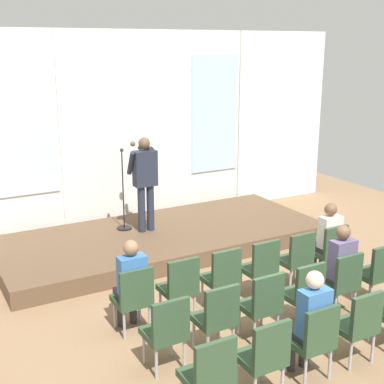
{
  "coord_description": "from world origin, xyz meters",
  "views": [
    {
      "loc": [
        -4.09,
        -5.0,
        3.68
      ],
      "look_at": [
        -0.07,
        2.23,
        1.39
      ],
      "focal_mm": 49.86,
      "sensor_mm": 36.0,
      "label": 1
    }
  ],
  "objects_px": {
    "speaker": "(145,177)",
    "chair_r1_c3": "(304,291)",
    "chair_r2_c2": "(314,337)",
    "chair_r0_c2": "(222,275)",
    "chair_r0_c3": "(261,265)",
    "audience_r0_c0": "(131,281)",
    "audience_r1_c4": "(339,265)",
    "audience_r2_c2": "(310,318)",
    "chair_r0_c0": "(134,296)",
    "chair_r1_c0": "(167,329)",
    "chair_r0_c5": "(330,249)",
    "chair_r1_c1": "(217,315)",
    "audience_r0_c5": "(327,237)",
    "chair_r2_c1": "(265,354)",
    "chair_r2_c3": "(358,323)",
    "chair_r1_c2": "(263,302)",
    "chair_r2_c0": "(210,373)",
    "chair_r0_c4": "(297,257)",
    "mic_stand": "(124,212)",
    "chair_r1_c5": "(377,270)",
    "chair_r1_c4": "(342,280)",
    "chair_r0_c1": "(180,285)"
  },
  "relations": [
    {
      "from": "audience_r1_c4",
      "to": "audience_r2_c2",
      "type": "distance_m",
      "value": 1.66
    },
    {
      "from": "chair_r1_c3",
      "to": "speaker",
      "type": "bearing_deg",
      "value": 98.79
    },
    {
      "from": "chair_r2_c0",
      "to": "chair_r2_c3",
      "type": "height_order",
      "value": "same"
    },
    {
      "from": "audience_r0_c0",
      "to": "chair_r1_c2",
      "type": "distance_m",
      "value": 1.72
    },
    {
      "from": "chair_r0_c1",
      "to": "chair_r1_c0",
      "type": "xyz_separation_m",
      "value": [
        -0.68,
        -0.96,
        0.0
      ]
    },
    {
      "from": "chair_r0_c2",
      "to": "chair_r1_c3",
      "type": "distance_m",
      "value": 1.18
    },
    {
      "from": "chair_r0_c0",
      "to": "audience_r1_c4",
      "type": "height_order",
      "value": "audience_r1_c4"
    },
    {
      "from": "chair_r0_c5",
      "to": "audience_r2_c2",
      "type": "bearing_deg",
      "value": -137.9
    },
    {
      "from": "chair_r0_c4",
      "to": "chair_r1_c3",
      "type": "xyz_separation_m",
      "value": [
        -0.68,
        -0.96,
        0.0
      ]
    },
    {
      "from": "speaker",
      "to": "audience_r0_c0",
      "type": "distance_m",
      "value": 3.17
    },
    {
      "from": "chair_r1_c1",
      "to": "chair_r2_c3",
      "type": "distance_m",
      "value": 1.66
    },
    {
      "from": "audience_r2_c2",
      "to": "audience_r0_c5",
      "type": "bearing_deg",
      "value": 43.37
    },
    {
      "from": "chair_r0_c0",
      "to": "chair_r1_c0",
      "type": "relative_size",
      "value": 1.0
    },
    {
      "from": "speaker",
      "to": "chair_r0_c4",
      "type": "relative_size",
      "value": 1.88
    },
    {
      "from": "chair_r1_c0",
      "to": "chair_r1_c3",
      "type": "height_order",
      "value": "same"
    },
    {
      "from": "audience_r0_c0",
      "to": "audience_r1_c4",
      "type": "bearing_deg",
      "value": -19.53
    },
    {
      "from": "chair_r0_c4",
      "to": "chair_r0_c2",
      "type": "bearing_deg",
      "value": 180.0
    },
    {
      "from": "audience_r0_c5",
      "to": "chair_r1_c0",
      "type": "relative_size",
      "value": 1.36
    },
    {
      "from": "chair_r1_c3",
      "to": "chair_r2_c2",
      "type": "xyz_separation_m",
      "value": [
        -0.68,
        -0.96,
        0.0
      ]
    },
    {
      "from": "mic_stand",
      "to": "chair_r0_c0",
      "type": "height_order",
      "value": "mic_stand"
    },
    {
      "from": "chair_r0_c5",
      "to": "chair_r2_c1",
      "type": "distance_m",
      "value": 3.32
    },
    {
      "from": "audience_r0_c0",
      "to": "chair_r2_c3",
      "type": "distance_m",
      "value": 2.86
    },
    {
      "from": "audience_r0_c0",
      "to": "chair_r1_c3",
      "type": "distance_m",
      "value": 2.29
    },
    {
      "from": "chair_r1_c0",
      "to": "audience_r2_c2",
      "type": "relative_size",
      "value": 0.72
    },
    {
      "from": "audience_r2_c2",
      "to": "chair_r2_c1",
      "type": "bearing_deg",
      "value": -173.13
    },
    {
      "from": "chair_r0_c2",
      "to": "audience_r0_c5",
      "type": "distance_m",
      "value": 2.04
    },
    {
      "from": "speaker",
      "to": "chair_r1_c3",
      "type": "xyz_separation_m",
      "value": [
        0.59,
        -3.79,
        -0.8
      ]
    },
    {
      "from": "chair_r0_c4",
      "to": "chair_r1_c2",
      "type": "bearing_deg",
      "value": -144.71
    },
    {
      "from": "chair_r1_c0",
      "to": "chair_r1_c1",
      "type": "height_order",
      "value": "same"
    },
    {
      "from": "chair_r1_c3",
      "to": "audience_r2_c2",
      "type": "relative_size",
      "value": 0.72
    },
    {
      "from": "speaker",
      "to": "chair_r1_c3",
      "type": "height_order",
      "value": "speaker"
    },
    {
      "from": "audience_r0_c0",
      "to": "audience_r0_c5",
      "type": "xyz_separation_m",
      "value": [
        3.39,
        0.0,
        -0.0
      ]
    },
    {
      "from": "chair_r0_c2",
      "to": "chair_r0_c4",
      "type": "height_order",
      "value": "same"
    },
    {
      "from": "audience_r0_c0",
      "to": "chair_r0_c0",
      "type": "bearing_deg",
      "value": -90.0
    },
    {
      "from": "chair_r0_c2",
      "to": "chair_r0_c3",
      "type": "height_order",
      "value": "same"
    },
    {
      "from": "audience_r0_c5",
      "to": "chair_r1_c4",
      "type": "distance_m",
      "value": 1.26
    },
    {
      "from": "chair_r0_c0",
      "to": "chair_r0_c5",
      "type": "xyz_separation_m",
      "value": [
        3.39,
        0.0,
        0.0
      ]
    },
    {
      "from": "chair_r2_c0",
      "to": "chair_r1_c3",
      "type": "bearing_deg",
      "value": 25.26
    },
    {
      "from": "audience_r0_c5",
      "to": "chair_r2_c2",
      "type": "height_order",
      "value": "audience_r0_c5"
    },
    {
      "from": "chair_r2_c0",
      "to": "mic_stand",
      "type": "bearing_deg",
      "value": 77.38
    },
    {
      "from": "chair_r1_c0",
      "to": "chair_r1_c5",
      "type": "height_order",
      "value": "same"
    },
    {
      "from": "chair_r0_c4",
      "to": "chair_r0_c5",
      "type": "bearing_deg",
      "value": 0.0
    },
    {
      "from": "chair_r0_c4",
      "to": "audience_r0_c5",
      "type": "bearing_deg",
      "value": 7.03
    },
    {
      "from": "chair_r0_c0",
      "to": "chair_r1_c3",
      "type": "distance_m",
      "value": 2.25
    },
    {
      "from": "chair_r0_c4",
      "to": "audience_r0_c5",
      "type": "height_order",
      "value": "audience_r0_c5"
    },
    {
      "from": "speaker",
      "to": "chair_r2_c2",
      "type": "height_order",
      "value": "speaker"
    },
    {
      "from": "chair_r1_c2",
      "to": "chair_r2_c0",
      "type": "bearing_deg",
      "value": -144.71
    },
    {
      "from": "chair_r0_c0",
      "to": "chair_r2_c1",
      "type": "distance_m",
      "value": 2.04
    },
    {
      "from": "audience_r2_c2",
      "to": "chair_r2_c2",
      "type": "bearing_deg",
      "value": -90.0
    },
    {
      "from": "audience_r0_c0",
      "to": "chair_r0_c2",
      "type": "bearing_deg",
      "value": -3.51
    }
  ]
}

